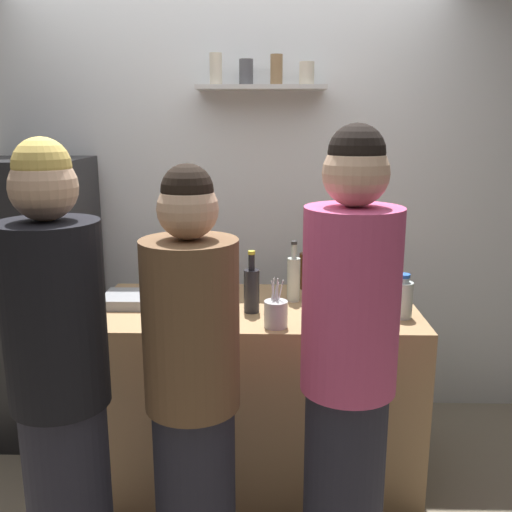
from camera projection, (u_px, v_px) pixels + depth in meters
The scene contains 13 objects.
back_wall_assembly at pixel (229, 200), 3.45m from camera, with size 4.80×0.32×2.60m.
refrigerator at pixel (39, 300), 3.20m from camera, with size 0.58×0.61×1.57m.
counter at pixel (256, 389), 2.88m from camera, with size 1.55×0.76×0.89m, color #9E7A51.
baking_pan at pixel (139, 299), 2.80m from camera, with size 0.34×0.24×0.05m, color gray.
utensil_holder at pixel (276, 314), 2.49m from camera, with size 0.10×0.10×0.22m.
wine_bottle_green_glass at pixel (217, 273), 2.94m from camera, with size 0.06×0.06×0.30m.
wine_bottle_amber_glass at pixel (307, 269), 3.05m from camera, with size 0.08×0.08×0.28m.
wine_bottle_pale_glass at pixel (294, 278), 2.84m from camera, with size 0.06×0.06×0.31m.
wine_bottle_dark_glass at pixel (252, 289), 2.67m from camera, with size 0.07×0.07×0.30m.
water_bottle_plastic at pixel (402, 298), 2.60m from camera, with size 0.09×0.09×0.21m.
person_pink_top at pixel (348, 375), 2.04m from camera, with size 0.34×0.34×1.76m.
person_blonde at pixel (61, 390), 1.98m from camera, with size 0.34×0.34×1.72m.
person_brown_jacket at pixel (193, 395), 2.05m from camera, with size 0.34×0.34×1.63m.
Camera 1 is at (0.24, -2.18, 1.76)m, focal length 40.09 mm.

